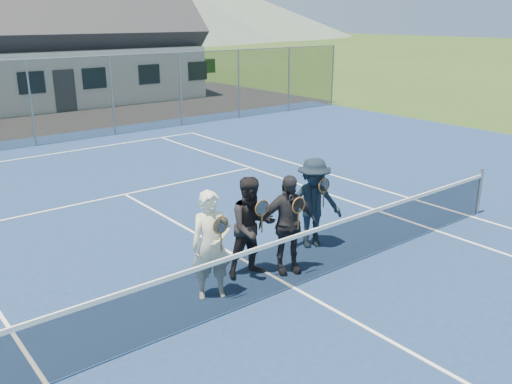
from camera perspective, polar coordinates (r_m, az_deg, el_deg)
court_surface at (r=9.34m, az=3.80°, el=-10.00°), size 30.00×30.00×0.02m
hill_east at (r=117.86m, az=-8.06°, el=19.12°), size 90.00×90.00×14.00m
court_markings at (r=9.33m, az=3.80°, el=-9.92°), size 11.03×23.83×0.01m
tennis_net at (r=9.10m, az=3.87°, el=-7.06°), size 11.68×0.08×1.10m
perimeter_fence at (r=20.54m, az=-22.61°, el=8.63°), size 30.07×0.07×3.02m
clubhouse at (r=31.55m, az=-21.73°, el=16.07°), size 15.60×8.20×7.70m
player_a at (r=8.68m, az=-4.70°, el=-5.61°), size 0.77×0.65×1.80m
player_b at (r=9.37m, az=-0.42°, el=-3.72°), size 0.99×0.84×1.80m
player_c at (r=9.51m, az=3.34°, el=-3.41°), size 1.14×0.82×1.80m
player_d at (r=10.61m, az=6.06°, el=-1.17°), size 1.33×1.08×1.80m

